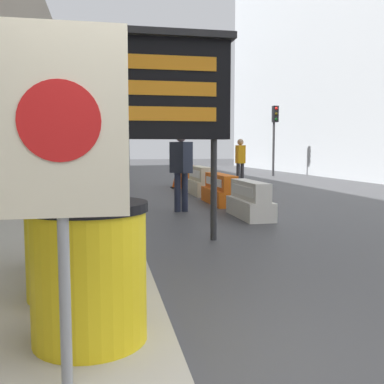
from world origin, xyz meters
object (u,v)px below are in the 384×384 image
Objects in this scene: traffic_cone_near at (177,178)px; jersey_barrier_white at (250,201)px; barrel_drum_back at (80,225)px; jersey_barrier_orange_near at (186,178)px; barrel_drum_foreground at (89,271)px; warning_sign at (60,144)px; traffic_light_near_curb at (128,113)px; barrel_drum_middle at (71,243)px; traffic_light_far_side at (275,125)px; pedestrian_passerby at (181,164)px; traffic_cone_mid at (210,185)px; jersey_barrier_cream at (200,182)px; message_board at (155,88)px; pedestrian_worker at (240,158)px; jersey_barrier_orange_far at (220,191)px.

jersey_barrier_white is at bearing -87.16° from traffic_cone_near.
barrel_drum_back is 0.46× the size of jersey_barrier_orange_near.
barrel_drum_back is (-0.15, 1.89, 0.00)m from barrel_drum_foreground.
warning_sign is 18.62m from traffic_light_near_curb.
barrel_drum_middle is 20.69m from traffic_light_far_side.
pedestrian_passerby is (-7.12, -12.37, -1.58)m from traffic_light_far_side.
traffic_cone_mid is at bearing -72.04° from traffic_cone_near.
barrel_drum_back is (0.02, 0.95, 0.00)m from barrel_drum_middle.
jersey_barrier_cream is at bearing -49.45° from pedestrian_passerby.
traffic_light_near_curb is at bearing -27.71° from pedestrian_passerby.
warning_sign is at bearing -114.32° from traffic_light_far_side.
barrel_drum_back is 0.25× the size of traffic_light_far_side.
message_board is (1.04, 1.87, 1.71)m from barrel_drum_back.
traffic_cone_near is at bearing 98.49° from jersey_barrier_cream.
traffic_cone_mid is 4.32m from pedestrian_passerby.
warning_sign is 22.04m from traffic_light_far_side.
pedestrian_passerby is (-0.90, -6.14, 0.72)m from traffic_cone_near.
pedestrian_passerby reaches higher than barrel_drum_back.
traffic_light_far_side reaches higher than traffic_cone_near.
jersey_barrier_white is at bearing -81.24° from traffic_light_near_curb.
traffic_cone_near is at bearing 78.40° from warning_sign.
traffic_light_near_curb is (-2.20, 6.89, 2.79)m from traffic_cone_mid.
pedestrian_passerby reaches higher than jersey_barrier_white.
traffic_light_near_curb is at bearing 107.57° from traffic_cone_near.
jersey_barrier_white is at bearing -90.00° from jersey_barrier_cream.
jersey_barrier_white is 0.93× the size of pedestrian_worker.
message_board is 1.88× the size of jersey_barrier_white.
jersey_barrier_orange_near is 2.74× the size of traffic_cone_near.
message_board reaches higher than jersey_barrier_white.
traffic_light_near_curb reaches higher than jersey_barrier_orange_far.
pedestrian_worker is (2.57, 0.47, 0.71)m from traffic_cone_near.
warning_sign is at bearing -103.04° from jersey_barrier_orange_near.
barrel_drum_foreground is at bearing -107.49° from traffic_cone_mid.
jersey_barrier_orange_near is 8.86m from traffic_light_far_side.
jersey_barrier_orange_near is at bearing 99.20° from traffic_cone_mid.
warning_sign is at bearing -105.67° from jersey_barrier_cream.
pedestrian_passerby reaches higher than traffic_cone_near.
barrel_drum_foreground reaches higher than traffic_cone_near.
pedestrian_passerby is at bearing -101.59° from jersey_barrier_orange_near.
traffic_cone_mid is at bearing 85.96° from jersey_barrier_white.
jersey_barrier_orange_near is at bearing -42.38° from pedestrian_passerby.
jersey_barrier_cream reaches higher than traffic_cone_near.
barrel_drum_middle is at bearing -123.49° from jersey_barrier_white.
barrel_drum_back is 0.30× the size of message_board.
traffic_cone_near is 0.17× the size of traffic_light_near_curb.
jersey_barrier_cream is at bearing 69.85° from barrel_drum_back.
warning_sign reaches higher than jersey_barrier_orange_near.
jersey_barrier_white is 7.29m from traffic_cone_near.
traffic_cone_mid is (3.45, 10.96, -0.34)m from barrel_drum_foreground.
traffic_light_far_side reaches higher than barrel_drum_middle.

